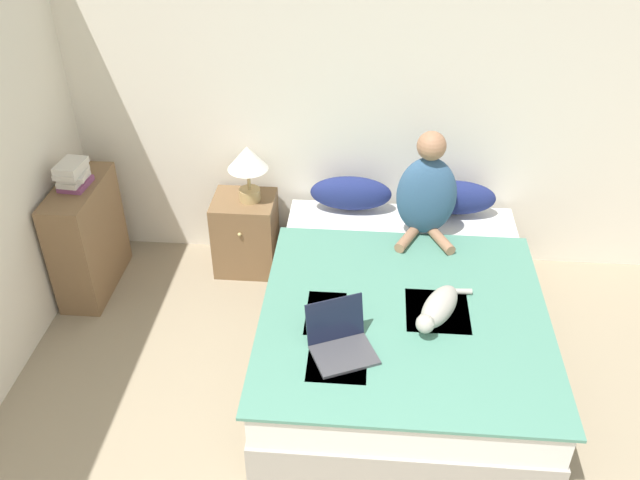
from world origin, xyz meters
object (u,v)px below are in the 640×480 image
object	(u,v)px
person_sitting	(427,193)
book_stack_top	(73,175)
nightstand	(246,233)
pillow_far	(454,198)
pillow_near	(351,193)
bookshelf	(88,237)
cat_tabby	(438,308)
bed	(401,323)
laptop_open	(341,342)
table_lamp	(248,163)

from	to	relation	value
person_sitting	book_stack_top	world-z (taller)	person_sitting
person_sitting	nightstand	distance (m)	1.41
pillow_far	person_sitting	size ratio (longest dim) A/B	0.78
pillow_near	bookshelf	distance (m)	1.90
bookshelf	person_sitting	bearing A→B (deg)	2.89
cat_tabby	book_stack_top	xyz separation A→B (m)	(-2.40, 0.79, 0.33)
bed	bookshelf	size ratio (longest dim) A/B	2.57
cat_tabby	laptop_open	size ratio (longest dim) A/B	1.15
pillow_far	book_stack_top	xyz separation A→B (m)	(-2.58, -0.39, 0.29)
pillow_near	pillow_far	xyz separation A→B (m)	(0.74, 0.00, 0.00)
person_sitting	nightstand	world-z (taller)	person_sitting
pillow_far	bookshelf	xyz separation A→B (m)	(-2.58, -0.39, -0.22)
bed	bookshelf	bearing A→B (deg)	166.07
nightstand	book_stack_top	bearing A→B (deg)	-163.20
pillow_near	table_lamp	bearing A→B (deg)	-174.24
nightstand	book_stack_top	xyz separation A→B (m)	(-1.07, -0.32, 0.63)
pillow_far	table_lamp	xyz separation A→B (m)	(-1.46, -0.07, 0.26)
cat_tabby	table_lamp	xyz separation A→B (m)	(-1.28, 1.11, 0.30)
pillow_near	laptop_open	bearing A→B (deg)	-89.54
bed	bookshelf	world-z (taller)	bookshelf
pillow_near	laptop_open	world-z (taller)	laptop_open
bed	nightstand	bearing A→B (deg)	142.72
table_lamp	person_sitting	bearing A→B (deg)	-9.21
bed	book_stack_top	world-z (taller)	book_stack_top
nightstand	bookshelf	bearing A→B (deg)	-163.29
nightstand	book_stack_top	distance (m)	1.28
laptop_open	bookshelf	xyz separation A→B (m)	(-1.86, 1.09, -0.15)
pillow_near	person_sitting	size ratio (longest dim) A/B	0.78
bookshelf	pillow_far	bearing A→B (deg)	8.64
bed	pillow_far	world-z (taller)	pillow_far
pillow_near	table_lamp	world-z (taller)	table_lamp
cat_tabby	table_lamp	world-z (taller)	table_lamp
person_sitting	nightstand	bearing A→B (deg)	171.07
bed	laptop_open	world-z (taller)	laptop_open
pillow_near	laptop_open	size ratio (longest dim) A/B	1.37
person_sitting	bookshelf	xyz separation A→B (m)	(-2.36, -0.12, -0.41)
pillow_near	bookshelf	xyz separation A→B (m)	(-1.84, -0.39, -0.22)
bookshelf	book_stack_top	bearing A→B (deg)	-60.96
cat_tabby	table_lamp	bearing A→B (deg)	-104.53
pillow_near	nightstand	world-z (taller)	pillow_near
person_sitting	bed	bearing A→B (deg)	-102.19
pillow_far	bed	bearing A→B (deg)	-111.41
pillow_near	cat_tabby	world-z (taller)	pillow_near
laptop_open	book_stack_top	world-z (taller)	book_stack_top
person_sitting	bookshelf	distance (m)	2.40
cat_tabby	bookshelf	size ratio (longest dim) A/B	0.59
pillow_near	person_sitting	world-z (taller)	person_sitting
laptop_open	bookshelf	size ratio (longest dim) A/B	0.51
table_lamp	book_stack_top	xyz separation A→B (m)	(-1.12, -0.32, 0.03)
table_lamp	pillow_far	bearing A→B (deg)	2.86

